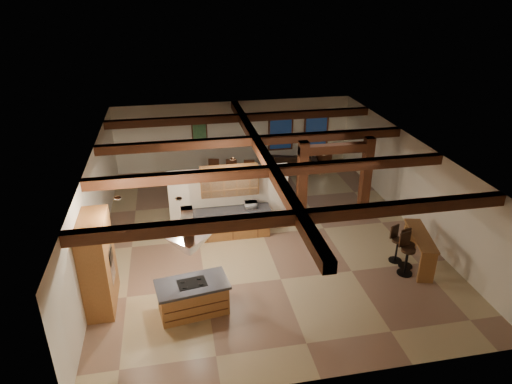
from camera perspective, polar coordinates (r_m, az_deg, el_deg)
The scene contains 23 objects.
ground at distance 14.84m, azimuth 0.85°, elevation -5.30°, with size 12.00×12.00×0.00m, color tan.
room_walls at distance 14.02m, azimuth 0.90°, elevation 0.97°, with size 12.00×12.00×12.00m.
ceiling_beams at distance 13.65m, azimuth 0.92°, elevation 4.72°, with size 10.00×12.00×0.28m.
timber_posts at distance 15.13m, azimuth 9.83°, elevation 2.40°, with size 2.50×0.30×2.90m.
partition_wall at distance 14.61m, azimuth -3.36°, elevation -0.97°, with size 3.80×0.18×2.20m, color silver.
pantry_cabinet at distance 11.95m, azimuth -19.14°, elevation -8.43°, with size 0.67×1.60×2.40m.
back_counter at distance 14.56m, azimuth -3.09°, elevation -3.85°, with size 2.50×0.66×0.94m.
upper_display_cabinet at distance 14.12m, azimuth -3.34°, elevation 1.42°, with size 1.80×0.36×0.95m.
range_hood at distance 10.81m, azimuth -8.31°, elevation -7.26°, with size 1.10×1.10×1.40m.
back_windows at distance 20.15m, azimuth 5.33°, elevation 7.69°, with size 2.70×0.07×1.70m.
framed_art at distance 19.38m, azimuth -7.08°, elevation 7.51°, with size 0.65×0.05×0.85m.
recessed_cans at distance 11.56m, azimuth -9.49°, elevation 1.04°, with size 3.16×2.46×0.03m.
kitchen_island at distance 11.59m, azimuth -7.89°, elevation -12.89°, with size 1.86×1.18×0.87m.
dining_table at distance 17.53m, azimuth -3.25°, elevation 0.96°, with size 1.97×1.10×0.69m, color #37140D.
sofa at distance 19.98m, azimuth 4.69°, elevation 3.92°, with size 2.08×0.81×0.61m, color black.
microwave at distance 14.37m, azimuth -0.62°, elevation -1.63°, with size 0.39×0.26×0.21m, color silver.
bar_counter at distance 13.83m, azimuth 19.75°, elevation -6.21°, with size 0.90×1.96×1.00m.
side_table at distance 20.25m, azimuth 8.48°, elevation 4.03°, with size 0.49×0.49×0.61m, color #381C0E.
table_lamp at distance 20.07m, azimuth 8.57°, elevation 5.42°, with size 0.26×0.26×0.30m.
bar_stool_a at distance 13.37m, azimuth 18.28°, elevation -7.35°, with size 0.45×0.46×1.24m.
bar_stool_b at distance 13.71m, azimuth 18.34°, elevation -6.72°, with size 0.41×0.42×1.14m.
bar_stool_c at distance 13.88m, azimuth 17.13°, elevation -6.20°, with size 0.42×0.43×1.11m.
dining_chairs at distance 17.42m, azimuth -3.27°, elevation 1.72°, with size 2.22×2.22×1.18m.
Camera 1 is at (-2.62, -12.51, 7.55)m, focal length 32.00 mm.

